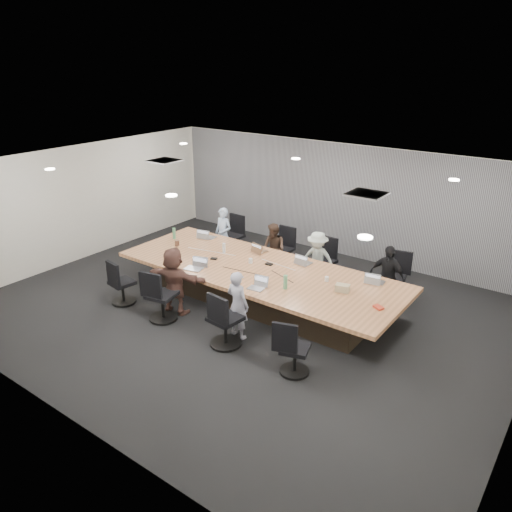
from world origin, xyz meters
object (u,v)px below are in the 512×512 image
Objects in this scene: bottle_clear at (224,248)px; person_5 at (174,281)px; chair_4 at (122,286)px; chair_0 at (232,239)px; chair_7 at (295,353)px; stapler at (235,276)px; chair_1 at (282,253)px; laptop_5 at (194,269)px; chair_3 at (393,281)px; laptop_1 at (260,251)px; bottle_green_right at (285,282)px; person_2 at (317,260)px; bottle_green_left at (174,233)px; chair_6 at (225,323)px; person_3 at (387,276)px; laptop_6 at (256,289)px; person_0 at (223,234)px; mug_brown at (177,243)px; chair_2 at (324,265)px; canvas_bag at (342,288)px; laptop_0 at (208,237)px; laptop_2 at (304,263)px; person_6 at (238,305)px; person_1 at (274,249)px; snack_packet at (378,307)px; laptop_3 at (376,282)px; chair_5 at (162,299)px.

person_5 is at bearing -87.17° from bottle_clear.
chair_0 is at bearing 96.48° from chair_4.
chair_7 is 2.36m from stapler.
chair_1 reaches higher than laptop_5.
chair_3 reaches higher than laptop_1.
bottle_clear is (-2.08, 0.74, -0.03)m from bottle_green_right.
person_5 is at bearing -132.09° from person_2.
chair_6 is at bearing -31.89° from bottle_green_left.
person_3 is 2.73m from laptop_6.
person_0 is 1.40m from mug_brown.
laptop_5 is at bearing 46.94° from chair_4.
chair_2 is 2.12m from canvas_bag.
chair_6 is at bearing 127.26° from laptop_0.
chair_1 is 2.83× the size of laptop_6.
person_3 is at bearing -157.03° from laptop_2.
person_3 is at bearing 1.76° from person_0.
chair_3 is 3.41× the size of canvas_bag.
laptop_6 is (-0.08, -2.15, 0.12)m from person_2.
bottle_green_right is (0.35, -2.17, 0.49)m from chair_2.
canvas_bag is at bearing -166.35° from person_5.
bottle_green_left reaches higher than canvas_bag.
mug_brown is (-1.73, -0.82, 0.05)m from laptop_1.
chair_1 is at bearing 113.25° from chair_6.
chair_0 is 2.63× the size of laptop_1.
laptop_5 is at bearing 113.10° from chair_0.
chair_2 is at bearing 174.79° from person_3.
person_0 reaches higher than person_6.
bottle_green_left reaches higher than mug_brown.
laptop_0 is 1.89m from laptop_5.
chair_1 is 0.40m from person_1.
laptop_5 is 3.03m from canvas_bag.
chair_2 is 0.58× the size of person_0.
person_6 is 7.43× the size of snack_packet.
laptop_3 is at bearing -5.63° from person_0.
chair_6 reaches higher than laptop_1.
chair_6 reaches higher than laptop_3.
chair_1 is 1.49m from laptop_2.
snack_packet is at bearing -13.97° from person_1.
laptop_1 is (-2.49, 2.50, 0.37)m from chair_7.
bottle_green_left reaches higher than laptop_0.
person_2 is 4.67× the size of bottle_green_right.
laptop_2 is 3.28m from bottle_green_left.
person_6 is (1.56, 0.35, 0.21)m from chair_5.
chair_3 is 3.19× the size of bottle_green_right.
person_2 is 0.98× the size of person_6.
bottle_green_left reaches higher than stapler.
laptop_0 is 1.58× the size of bottle_clear.
laptop_3 is at bearing 77.75° from chair_3.
chair_2 reaches higher than laptop_0.
laptop_5 is 1.66m from person_6.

